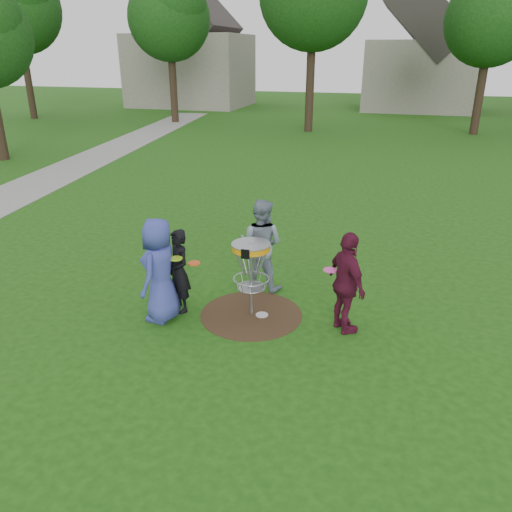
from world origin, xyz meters
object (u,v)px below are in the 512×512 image
(player_grey, at_px, (261,244))
(disc_golf_basket, at_px, (251,261))
(player_maroon, at_px, (347,283))
(player_blue, at_px, (160,270))
(player_black, at_px, (179,271))

(player_grey, height_order, disc_golf_basket, player_grey)
(player_maroon, bearing_deg, player_blue, 62.40)
(player_maroon, xyz_separation_m, disc_golf_basket, (-1.62, 0.08, 0.16))
(player_blue, height_order, player_black, player_blue)
(player_blue, relative_size, player_maroon, 1.05)
(player_grey, bearing_deg, player_maroon, 151.67)
(player_grey, xyz_separation_m, player_maroon, (1.76, -1.20, -0.03))
(player_black, relative_size, disc_golf_basket, 1.09)
(player_blue, distance_m, player_maroon, 3.10)
(player_black, distance_m, disc_golf_basket, 1.30)
(player_grey, bearing_deg, disc_golf_basket, 103.11)
(player_maroon, bearing_deg, disc_golf_basket, 51.30)
(player_blue, bearing_deg, disc_golf_basket, 113.40)
(player_black, bearing_deg, player_grey, 91.64)
(player_maroon, distance_m, disc_golf_basket, 1.63)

